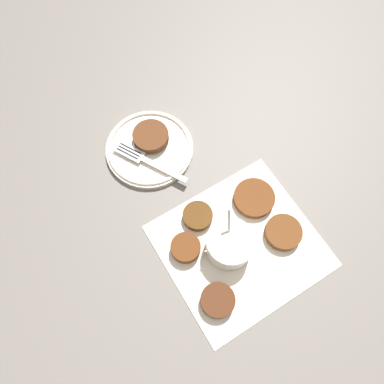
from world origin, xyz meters
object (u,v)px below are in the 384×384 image
at_px(fork, 143,159).
at_px(sauce_bowl, 229,245).
at_px(serving_plate, 149,148).
at_px(fritter_on_plate, 151,136).

bearing_deg(fork, sauce_bowl, 111.50).
height_order(sauce_bowl, fork, sauce_bowl).
bearing_deg(serving_plate, fork, 48.27).
height_order(fritter_on_plate, fork, fritter_on_plate).
bearing_deg(fork, fritter_on_plate, -127.85).
relative_size(sauce_bowl, fork, 0.72).
bearing_deg(fritter_on_plate, fork, 52.15).
distance_m(sauce_bowl, fritter_on_plate, 0.29).
xyz_separation_m(serving_plate, fork, (0.02, 0.03, 0.01)).
bearing_deg(fritter_on_plate, sauce_bowl, 102.37).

